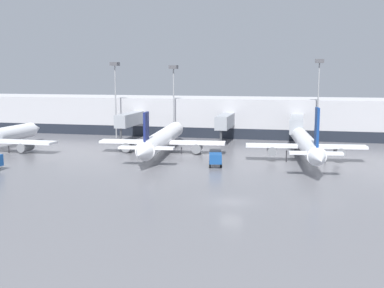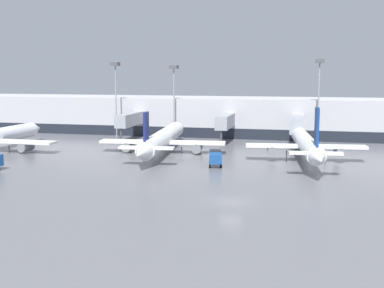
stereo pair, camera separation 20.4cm
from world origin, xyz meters
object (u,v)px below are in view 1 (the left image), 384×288
object	(u,v)px
parked_jet_3	(162,139)
service_truck_1	(215,157)
parked_jet_0	(306,143)
apron_light_mast_0	(174,80)
apron_light_mast_1	(319,77)
apron_light_mast_3	(115,78)

from	to	relation	value
parked_jet_3	service_truck_1	world-z (taller)	parked_jet_3
parked_jet_0	apron_light_mast_0	xyz separation A→B (m)	(-29.41, 23.41, 10.12)
apron_light_mast_1	apron_light_mast_3	world-z (taller)	apron_light_mast_1
parked_jet_0	apron_light_mast_3	xyz separation A→B (m)	(-42.71, 21.43, 10.63)
apron_light_mast_0	apron_light_mast_1	world-z (taller)	apron_light_mast_1
service_truck_1	apron_light_mast_3	xyz separation A→B (m)	(-28.58, 28.92, 12.31)
parked_jet_0	apron_light_mast_3	size ratio (longest dim) A/B	2.06
apron_light_mast_0	apron_light_mast_1	distance (m)	31.87
parked_jet_3	apron_light_mast_3	world-z (taller)	apron_light_mast_3
parked_jet_3	apron_light_mast_0	bearing A→B (deg)	3.32
parked_jet_0	apron_light_mast_0	size ratio (longest dim) A/B	2.15
apron_light_mast_1	apron_light_mast_3	size ratio (longest dim) A/B	1.03
apron_light_mast_1	parked_jet_0	bearing A→B (deg)	-96.07
service_truck_1	apron_light_mast_3	bearing A→B (deg)	33.55
parked_jet_0	apron_light_mast_1	size ratio (longest dim) A/B	2.01
parked_jet_0	apron_light_mast_0	bearing A→B (deg)	45.08
apron_light_mast_3	apron_light_mast_0	bearing A→B (deg)	8.47
parked_jet_0	service_truck_1	xyz separation A→B (m)	(-14.13, -7.49, -1.68)
parked_jet_3	apron_light_mast_3	distance (m)	26.88
service_truck_1	parked_jet_0	bearing A→B (deg)	-73.18
parked_jet_3	service_truck_1	bearing A→B (deg)	-137.48
parked_jet_0	apron_light_mast_3	distance (m)	48.95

